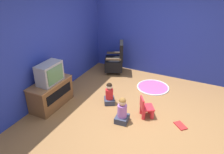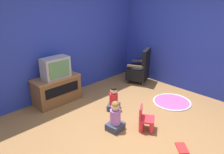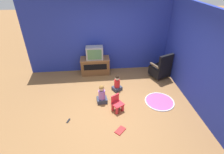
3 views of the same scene
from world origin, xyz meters
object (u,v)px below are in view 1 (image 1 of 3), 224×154
television (50,73)px  black_armchair (115,61)px  tv_cabinet (51,93)px  child_watching_center (122,111)px  child_watching_left (109,94)px  yellow_kid_chair (146,109)px  book (180,126)px

television → black_armchair: (2.33, -0.52, -0.49)m
tv_cabinet → child_watching_center: (0.15, -1.74, -0.07)m
television → child_watching_center: size_ratio=1.02×
television → child_watching_left: 1.46m
black_armchair → yellow_kid_chair: black_armchair is taller
tv_cabinet → child_watching_left: bearing=-60.3°
tv_cabinet → book: size_ratio=3.42×
black_armchair → book: bearing=28.9°
child_watching_left → child_watching_center: (-0.52, -0.56, 0.02)m
child_watching_left → child_watching_center: bearing=-163.7°
child_watching_center → book: bearing=-76.6°
yellow_kid_chair → child_watching_center: (-0.41, 0.39, 0.06)m
tv_cabinet → book: 2.96m
tv_cabinet → book: (0.54, -2.89, -0.31)m
yellow_kid_chair → child_watching_left: size_ratio=0.86×
tv_cabinet → black_armchair: black_armchair is taller
yellow_kid_chair → book: (-0.02, -0.76, -0.18)m
yellow_kid_chair → child_watching_left: (0.12, 0.95, 0.05)m
television → black_armchair: bearing=-12.5°
book → child_watching_center: bearing=62.5°
tv_cabinet → black_armchair: 2.40m
yellow_kid_chair → child_watching_left: 0.96m
black_armchair → child_watching_center: (-2.18, -1.18, -0.11)m
yellow_kid_chair → tv_cabinet: bearing=72.8°
child_watching_left → yellow_kid_chair: bearing=-127.6°
black_armchair → book: (-1.79, -2.33, -0.35)m
television → book: 3.02m
yellow_kid_chair → book: size_ratio=1.51×
tv_cabinet → black_armchair: bearing=-13.6°
television → book: bearing=-79.3°
television → black_armchair: size_ratio=0.63×
television → book: (0.54, -2.85, -0.84)m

